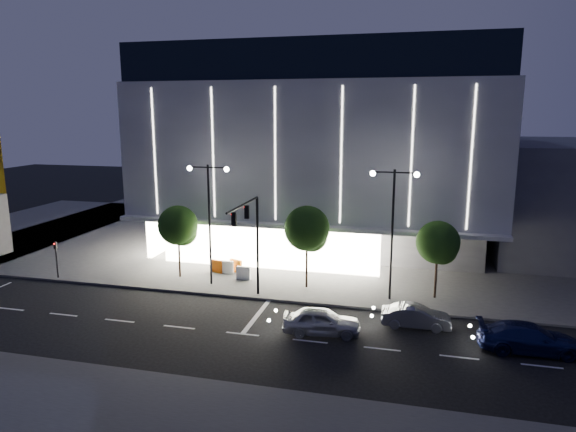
{
  "coord_description": "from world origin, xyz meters",
  "views": [
    {
      "loc": [
        11.26,
        -27.85,
        12.65
      ],
      "look_at": [
        2.19,
        8.69,
        5.0
      ],
      "focal_mm": 32.0,
      "sensor_mm": 36.0,
      "label": 1
    }
  ],
  "objects_px": {
    "car_third": "(529,338)",
    "barrier_d": "(243,273)",
    "ped_signal_far": "(56,256)",
    "car_lead": "(322,321)",
    "barrier_a": "(236,266)",
    "barrier_b": "(227,267)",
    "tree_right": "(438,245)",
    "tree_mid": "(307,231)",
    "street_lamp_west": "(209,207)",
    "car_second": "(416,317)",
    "traffic_mast": "(251,230)",
    "tree_left": "(178,228)",
    "barrier_c": "(217,266)",
    "street_lamp_east": "(393,215)"
  },
  "relations": [
    {
      "from": "barrier_a",
      "to": "barrier_d",
      "type": "distance_m",
      "value": 1.99
    },
    {
      "from": "traffic_mast",
      "to": "car_third",
      "type": "relative_size",
      "value": 1.33
    },
    {
      "from": "tree_right",
      "to": "barrier_c",
      "type": "height_order",
      "value": "tree_right"
    },
    {
      "from": "street_lamp_west",
      "to": "car_second",
      "type": "relative_size",
      "value": 2.22
    },
    {
      "from": "car_lead",
      "to": "barrier_a",
      "type": "height_order",
      "value": "car_lead"
    },
    {
      "from": "traffic_mast",
      "to": "tree_left",
      "type": "height_order",
      "value": "traffic_mast"
    },
    {
      "from": "ped_signal_far",
      "to": "tree_mid",
      "type": "relative_size",
      "value": 0.49
    },
    {
      "from": "traffic_mast",
      "to": "street_lamp_west",
      "type": "relative_size",
      "value": 0.79
    },
    {
      "from": "car_lead",
      "to": "car_third",
      "type": "height_order",
      "value": "same"
    },
    {
      "from": "ped_signal_far",
      "to": "barrier_a",
      "type": "bearing_deg",
      "value": 19.93
    },
    {
      "from": "tree_mid",
      "to": "car_second",
      "type": "xyz_separation_m",
      "value": [
        7.72,
        -5.09,
        -3.66
      ]
    },
    {
      "from": "street_lamp_east",
      "to": "barrier_c",
      "type": "height_order",
      "value": "street_lamp_east"
    },
    {
      "from": "street_lamp_west",
      "to": "street_lamp_east",
      "type": "relative_size",
      "value": 1.0
    },
    {
      "from": "traffic_mast",
      "to": "barrier_d",
      "type": "xyz_separation_m",
      "value": [
        -2.01,
        4.2,
        -4.38
      ]
    },
    {
      "from": "tree_left",
      "to": "barrier_d",
      "type": "xyz_separation_m",
      "value": [
        4.96,
        0.51,
        -3.38
      ]
    },
    {
      "from": "car_third",
      "to": "barrier_d",
      "type": "height_order",
      "value": "car_third"
    },
    {
      "from": "street_lamp_east",
      "to": "barrier_a",
      "type": "bearing_deg",
      "value": 165.55
    },
    {
      "from": "tree_mid",
      "to": "tree_right",
      "type": "xyz_separation_m",
      "value": [
        9.0,
        -0.0,
        -0.45
      ]
    },
    {
      "from": "barrier_a",
      "to": "barrier_b",
      "type": "distance_m",
      "value": 0.77
    },
    {
      "from": "tree_right",
      "to": "car_lead",
      "type": "relative_size",
      "value": 1.22
    },
    {
      "from": "tree_mid",
      "to": "ped_signal_far",
      "type": "bearing_deg",
      "value": -172.45
    },
    {
      "from": "tree_left",
      "to": "traffic_mast",
      "type": "bearing_deg",
      "value": -27.84
    },
    {
      "from": "ped_signal_far",
      "to": "car_lead",
      "type": "bearing_deg",
      "value": -12.71
    },
    {
      "from": "tree_mid",
      "to": "barrier_d",
      "type": "bearing_deg",
      "value": 174.17
    },
    {
      "from": "car_second",
      "to": "barrier_d",
      "type": "distance_m",
      "value": 13.93
    },
    {
      "from": "tree_mid",
      "to": "car_second",
      "type": "bearing_deg",
      "value": -33.39
    },
    {
      "from": "barrier_a",
      "to": "ped_signal_far",
      "type": "bearing_deg",
      "value": -138.87
    },
    {
      "from": "tree_right",
      "to": "car_second",
      "type": "distance_m",
      "value": 6.15
    },
    {
      "from": "tree_right",
      "to": "barrier_b",
      "type": "bearing_deg",
      "value": 174.08
    },
    {
      "from": "traffic_mast",
      "to": "tree_right",
      "type": "distance_m",
      "value": 12.63
    },
    {
      "from": "street_lamp_west",
      "to": "barrier_a",
      "type": "distance_m",
      "value": 6.22
    },
    {
      "from": "traffic_mast",
      "to": "car_second",
      "type": "bearing_deg",
      "value": -7.44
    },
    {
      "from": "tree_right",
      "to": "car_third",
      "type": "bearing_deg",
      "value": -56.14
    },
    {
      "from": "tree_right",
      "to": "tree_left",
      "type": "bearing_deg",
      "value": 180.0
    },
    {
      "from": "tree_left",
      "to": "barrier_b",
      "type": "xyz_separation_m",
      "value": [
        3.18,
        1.64,
        -3.38
      ]
    },
    {
      "from": "ped_signal_far",
      "to": "car_lead",
      "type": "relative_size",
      "value": 0.66
    },
    {
      "from": "tree_mid",
      "to": "car_lead",
      "type": "distance_m",
      "value": 8.52
    },
    {
      "from": "car_second",
      "to": "barrier_c",
      "type": "xyz_separation_m",
      "value": [
        -15.38,
        6.74,
        -0.02
      ]
    },
    {
      "from": "car_third",
      "to": "car_lead",
      "type": "bearing_deg",
      "value": 89.54
    },
    {
      "from": "car_second",
      "to": "car_lead",
      "type": "bearing_deg",
      "value": 111.67
    },
    {
      "from": "street_lamp_east",
      "to": "barrier_d",
      "type": "xyz_separation_m",
      "value": [
        -11.01,
        1.53,
        -5.31
      ]
    },
    {
      "from": "tree_right",
      "to": "barrier_b",
      "type": "xyz_separation_m",
      "value": [
        -15.82,
        1.64,
        -3.23
      ]
    },
    {
      "from": "tree_mid",
      "to": "tree_right",
      "type": "bearing_deg",
      "value": -0.0
    },
    {
      "from": "tree_left",
      "to": "car_second",
      "type": "relative_size",
      "value": 1.41
    },
    {
      "from": "barrier_b",
      "to": "car_third",
      "type": "bearing_deg",
      "value": -24.14
    },
    {
      "from": "ped_signal_far",
      "to": "tree_left",
      "type": "xyz_separation_m",
      "value": [
        9.03,
        2.52,
        2.15
      ]
    },
    {
      "from": "street_lamp_east",
      "to": "tree_mid",
      "type": "bearing_deg",
      "value": 170.31
    },
    {
      "from": "traffic_mast",
      "to": "barrier_a",
      "type": "height_order",
      "value": "traffic_mast"
    },
    {
      "from": "tree_mid",
      "to": "barrier_a",
      "type": "height_order",
      "value": "tree_mid"
    },
    {
      "from": "ped_signal_far",
      "to": "tree_right",
      "type": "bearing_deg",
      "value": 5.14
    }
  ]
}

